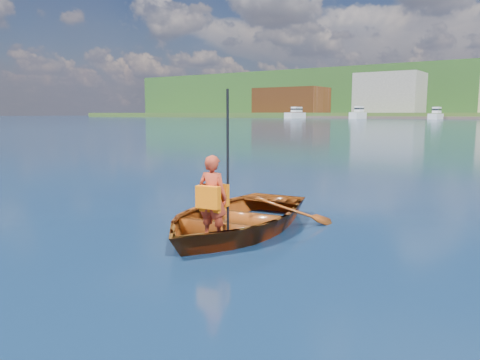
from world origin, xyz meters
The scene contains 3 objects.
ground centered at (0.00, 0.00, 0.00)m, with size 600.00×600.00×0.00m.
rowboat centered at (-1.37, 0.25, 0.21)m, with size 2.90×3.76×0.72m.
child_paddler centered at (-1.11, -0.63, 0.68)m, with size 0.45×0.38×2.02m.
Camera 1 is at (2.71, -5.51, 1.80)m, focal length 35.00 mm.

